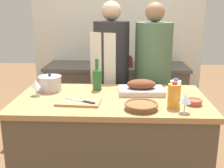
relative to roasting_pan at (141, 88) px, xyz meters
name	(u,v)px	position (x,y,z in m)	size (l,w,h in m)	color
kitchen_island	(111,149)	(-0.24, -0.13, -0.50)	(1.51, 0.82, 0.90)	brown
back_counter	(116,98)	(-0.24, 1.29, -0.51)	(1.80, 0.60, 0.89)	brown
back_wall	(117,32)	(-0.24, 1.64, 0.32)	(2.30, 0.10, 2.55)	silver
roasting_pan	(141,88)	(0.00, 0.00, 0.00)	(0.38, 0.25, 0.12)	#BCBCC1
wicker_basket	(141,106)	(-0.02, -0.38, -0.02)	(0.24, 0.24, 0.05)	brown
cutting_board	(78,102)	(-0.48, -0.28, -0.04)	(0.33, 0.20, 0.02)	#AD7F51
stock_pot	(50,83)	(-0.78, 0.05, 0.02)	(0.20, 0.20, 0.15)	#B7B7BC
mixing_bowl	(194,102)	(0.37, -0.27, -0.02)	(0.12, 0.12, 0.04)	#A84C38
juice_jug	(174,96)	(0.21, -0.33, 0.04)	(0.09, 0.09, 0.19)	orange
milk_jug	(175,90)	(0.26, -0.13, 0.03)	(0.09, 0.09, 0.16)	white
wine_bottle_green	(97,78)	(-0.38, 0.09, 0.06)	(0.08, 0.08, 0.27)	#28662D
wine_glass_left	(185,99)	(0.27, -0.43, 0.05)	(0.08, 0.08, 0.14)	silver
wine_glass_right	(36,84)	(-0.86, -0.09, 0.05)	(0.08, 0.08, 0.13)	silver
knife_chef	(81,101)	(-0.46, -0.27, -0.03)	(0.24, 0.15, 0.01)	#B7B7BC
stand_mixer	(161,55)	(0.31, 1.29, 0.07)	(0.18, 0.14, 0.33)	silver
condiment_bottle_tall	(130,62)	(-0.07, 1.17, 0.00)	(0.06, 0.06, 0.14)	maroon
condiment_bottle_short	(114,60)	(-0.28, 1.34, 0.00)	(0.06, 0.06, 0.14)	maroon
condiment_bottle_extra	(109,58)	(-0.34, 1.40, 0.00)	(0.07, 0.07, 0.15)	#234C28
person_cook_aproned	(111,75)	(-0.28, 0.60, -0.03)	(0.39, 0.41, 1.66)	beige
person_cook_guest	(153,76)	(0.15, 0.59, -0.04)	(0.37, 0.37, 1.65)	beige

